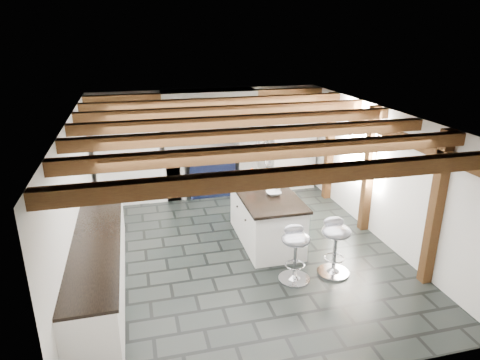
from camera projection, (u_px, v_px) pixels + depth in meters
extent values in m
plane|color=black|center=(240.00, 249.00, 7.27)|extent=(6.00, 6.00, 0.00)
plane|color=white|center=(207.00, 140.00, 9.61)|extent=(5.00, 0.00, 5.00)
plane|color=white|center=(76.00, 200.00, 6.30)|extent=(0.00, 6.00, 6.00)
plane|color=white|center=(379.00, 173.00, 7.45)|extent=(0.00, 6.00, 6.00)
plane|color=white|center=(240.00, 115.00, 6.48)|extent=(6.00, 6.00, 0.00)
cube|color=silver|center=(173.00, 155.00, 9.22)|extent=(0.40, 0.60, 1.90)
cube|color=silver|center=(245.00, 150.00, 9.59)|extent=(0.40, 0.60, 1.90)
cube|color=#513617|center=(209.00, 105.00, 9.05)|extent=(2.10, 0.65, 0.18)
cube|color=silver|center=(209.00, 98.00, 9.00)|extent=(2.00, 0.60, 0.31)
cube|color=black|center=(211.00, 105.00, 8.74)|extent=(1.00, 0.03, 0.22)
cube|color=silver|center=(212.00, 105.00, 8.73)|extent=(0.90, 0.01, 0.14)
cube|color=white|center=(128.00, 156.00, 8.98)|extent=(1.30, 0.58, 2.00)
cube|color=white|center=(291.00, 145.00, 9.83)|extent=(1.00, 0.58, 2.00)
cube|color=white|center=(100.00, 260.00, 6.06)|extent=(0.60, 3.80, 0.88)
cube|color=black|center=(97.00, 231.00, 5.90)|extent=(0.64, 3.80, 0.04)
cube|color=white|center=(163.00, 178.00, 9.33)|extent=(0.70, 0.60, 0.88)
cube|color=black|center=(162.00, 158.00, 9.18)|extent=(0.74, 0.64, 0.04)
cube|color=#513617|center=(380.00, 129.00, 7.16)|extent=(0.15, 5.80, 0.14)
plane|color=white|center=(363.00, 143.00, 7.86)|extent=(0.00, 0.90, 0.90)
cube|color=#513617|center=(306.00, 175.00, 4.15)|extent=(5.00, 0.16, 0.16)
cube|color=#513617|center=(277.00, 151.00, 4.94)|extent=(5.00, 0.16, 0.16)
cube|color=#513617|center=(256.00, 134.00, 5.73)|extent=(5.00, 0.16, 0.16)
cube|color=#513617|center=(240.00, 121.00, 6.52)|extent=(5.00, 0.16, 0.16)
cube|color=#513617|center=(228.00, 111.00, 7.31)|extent=(5.00, 0.16, 0.16)
cube|color=#513617|center=(218.00, 102.00, 8.10)|extent=(5.00, 0.16, 0.16)
cube|color=#513617|center=(209.00, 95.00, 8.89)|extent=(5.00, 0.16, 0.16)
cube|color=#513617|center=(436.00, 210.00, 5.98)|extent=(0.15, 0.15, 2.30)
cube|color=#513617|center=(369.00, 170.00, 7.62)|extent=(0.15, 0.15, 2.30)
cube|color=#513617|center=(329.00, 147.00, 9.08)|extent=(0.15, 0.15, 2.30)
cylinder|color=black|center=(269.00, 138.00, 6.67)|extent=(0.01, 0.01, 0.56)
cylinder|color=white|center=(268.00, 158.00, 6.78)|extent=(0.09, 0.09, 0.22)
cylinder|color=black|center=(266.00, 133.00, 6.95)|extent=(0.01, 0.01, 0.56)
cylinder|color=white|center=(266.00, 153.00, 7.07)|extent=(0.09, 0.09, 0.22)
cylinder|color=black|center=(264.00, 129.00, 7.24)|extent=(0.01, 0.01, 0.56)
cylinder|color=white|center=(263.00, 148.00, 7.35)|extent=(0.09, 0.09, 0.22)
cube|color=black|center=(211.00, 174.00, 9.56)|extent=(1.00, 0.60, 0.90)
ellipsoid|color=silver|center=(199.00, 154.00, 9.34)|extent=(0.28, 0.28, 0.11)
ellipsoid|color=silver|center=(221.00, 153.00, 9.45)|extent=(0.28, 0.28, 0.11)
cylinder|color=silver|center=(213.00, 163.00, 9.14)|extent=(0.95, 0.03, 0.03)
cube|color=black|center=(202.00, 179.00, 9.22)|extent=(0.35, 0.02, 0.30)
cube|color=black|center=(224.00, 178.00, 9.34)|extent=(0.35, 0.02, 0.30)
cube|color=white|center=(266.00, 219.00, 7.42)|extent=(0.87, 1.73, 0.84)
cube|color=black|center=(266.00, 195.00, 7.27)|extent=(0.95, 1.81, 0.05)
imported|color=white|center=(251.00, 180.00, 7.63)|extent=(0.18, 0.18, 0.18)
ellipsoid|color=#D1481D|center=(251.00, 172.00, 7.58)|extent=(0.19, 0.19, 0.12)
cylinder|color=white|center=(269.00, 181.00, 7.57)|extent=(0.12, 0.12, 0.17)
imported|color=white|center=(274.00, 193.00, 7.18)|extent=(0.25, 0.25, 0.06)
cylinder|color=white|center=(279.00, 189.00, 7.34)|extent=(0.05, 0.05, 0.10)
cylinder|color=white|center=(279.00, 186.00, 7.32)|extent=(0.21, 0.21, 0.01)
cylinder|color=beige|center=(279.00, 183.00, 7.31)|extent=(0.16, 0.16, 0.07)
cylinder|color=silver|center=(333.00, 272.00, 6.55)|extent=(0.49, 0.49, 0.03)
cone|color=silver|center=(333.00, 269.00, 6.53)|extent=(0.22, 0.22, 0.09)
cylinder|color=silver|center=(335.00, 252.00, 6.43)|extent=(0.06, 0.06, 0.61)
torus|color=silver|center=(334.00, 258.00, 6.46)|extent=(0.31, 0.31, 0.02)
ellipsoid|color=#9A9DA8|center=(336.00, 232.00, 6.31)|extent=(0.53, 0.53, 0.20)
ellipsoid|color=#9A9DA8|center=(335.00, 222.00, 6.38)|extent=(0.33, 0.19, 0.17)
cylinder|color=silver|center=(294.00, 279.00, 6.38)|extent=(0.47, 0.47, 0.03)
cone|color=silver|center=(294.00, 276.00, 6.36)|extent=(0.21, 0.21, 0.09)
cylinder|color=silver|center=(295.00, 259.00, 6.26)|extent=(0.05, 0.05, 0.59)
torus|color=silver|center=(295.00, 265.00, 6.30)|extent=(0.30, 0.30, 0.02)
ellipsoid|color=#9A9DA8|center=(296.00, 239.00, 6.15)|extent=(0.48, 0.48, 0.19)
ellipsoid|color=#9A9DA8|center=(295.00, 229.00, 6.22)|extent=(0.31, 0.16, 0.16)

